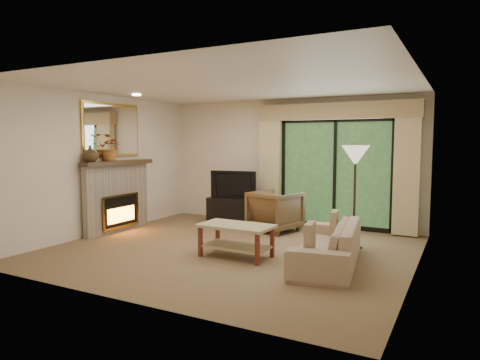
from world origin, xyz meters
The scene contains 22 objects.
floor centered at (0.00, 0.00, 0.00)m, with size 5.50×5.50×0.00m, color brown.
ceiling centered at (0.00, 0.00, 2.60)m, with size 5.50×5.50×0.00m, color silver.
wall_back centered at (0.00, 2.50, 1.30)m, with size 5.00×5.00×0.00m, color beige.
wall_front centered at (0.00, -2.50, 1.30)m, with size 5.00×5.00×0.00m, color beige.
wall_left centered at (-2.75, 0.00, 1.30)m, with size 5.00×5.00×0.00m, color beige.
wall_right centered at (2.75, 0.00, 1.30)m, with size 5.00×5.00×0.00m, color beige.
fireplace centered at (-2.63, 0.20, 0.69)m, with size 0.24×1.70×1.37m, color gray, non-canonical shape.
mirror centered at (-2.71, 0.20, 1.95)m, with size 0.07×1.45×1.02m, color gold, non-canonical shape.
sliding_door centered at (1.00, 2.45, 1.10)m, with size 2.26×0.10×2.16m, color black, non-canonical shape.
curtain_left centered at (-0.35, 2.34, 1.20)m, with size 0.45×0.18×2.35m, color #CCB986.
curtain_right centered at (2.35, 2.34, 1.20)m, with size 0.45×0.18×2.35m, color #CCB986.
cornice centered at (1.00, 2.36, 2.32)m, with size 3.20×0.24×0.32m, color tan.
media_console centered at (-1.00, 1.95, 0.28)m, with size 1.11×0.50×0.55m, color black.
tv centered at (-1.00, 1.95, 0.84)m, with size 0.99×0.13×0.57m, color black.
armchair centered at (0.06, 1.64, 0.39)m, with size 0.84×0.86×0.78m, color brown.
sofa centered at (1.61, -0.09, 0.29)m, with size 2.02×0.79×0.59m, color tan.
pillow_near centered at (1.54, -0.67, 0.50)m, with size 0.10×0.37×0.37m, color brown.
pillow_far centered at (1.54, 0.49, 0.50)m, with size 0.09×0.35×0.35m, color brown.
coffee_table centered at (0.28, -0.35, 0.25)m, with size 1.10×0.60×0.49m, color tan, non-canonical shape.
floor_lamp centered at (1.71, 1.07, 0.84)m, with size 0.45×0.45×1.67m, color #C3B199, non-canonical shape.
vase centered at (-2.61, -0.45, 1.52)m, with size 0.28×0.28×0.30m, color #3C2C19.
branches centered at (-2.61, 0.04, 1.62)m, with size 0.45×0.39×0.50m, color #AB662D.
Camera 1 is at (3.29, -5.91, 1.74)m, focal length 32.00 mm.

